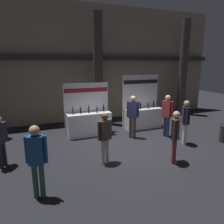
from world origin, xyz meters
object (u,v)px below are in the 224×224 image
Objects in this scene: trash_bin at (224,133)px; visitor_1 at (37,156)px; exhibitor_booth_1 at (143,116)px; visitor_7 at (167,112)px; visitor_6 at (133,113)px; visitor_5 at (175,133)px; visitor_4 at (105,134)px; visitor_3 at (0,137)px; visitor_0 at (186,118)px; exhibitor_booth_0 at (89,122)px.

visitor_1 is (-7.10, -1.06, 0.71)m from trash_bin.
exhibitor_booth_1 is 6.42m from visitor_1.
exhibitor_booth_1 is at bearing 168.25° from visitor_7.
visitor_6 is (-3.16, 1.82, 0.73)m from trash_bin.
visitor_4 is at bearing -65.69° from visitor_5.
exhibitor_booth_1 is 1.41× the size of visitor_1.
visitor_3 is (-5.98, -1.92, 0.34)m from exhibitor_booth_1.
visitor_1 reaches higher than visitor_0.
visitor_3 is at bearing -63.43° from visitor_5.
visitor_7 is at bearing -78.70° from exhibitor_booth_1.
trash_bin is 0.44× the size of visitor_3.
visitor_5 is 2.46m from visitor_7.
visitor_0 is 5.67m from visitor_1.
visitor_0 is 1.06× the size of visitor_4.
visitor_6 reaches higher than trash_bin.
visitor_1 is 5.87m from visitor_7.
visitor_5 reaches higher than trash_bin.
exhibitor_booth_0 is at bearing 152.59° from visitor_3.
visitor_7 is (-1.76, 1.39, 0.73)m from trash_bin.
visitor_4 reaches higher than visitor_3.
exhibitor_booth_0 is at bearing -117.78° from visitor_4.
visitor_5 is at bearing 136.80° from visitor_4.
exhibitor_booth_1 reaches higher than visitor_1.
visitor_5 is (-0.94, -3.62, 0.39)m from exhibitor_booth_1.
trash_bin is at bearing -152.67° from visitor_1.
visitor_0 is at bearing 175.02° from visitor_5.
trash_bin is at bearing 106.17° from visitor_0.
exhibitor_booth_1 reaches higher than trash_bin.
visitor_3 is at bearing -162.23° from exhibitor_booth_1.
exhibitor_booth_1 reaches higher than visitor_5.
visitor_3 is (-6.41, 0.57, -0.08)m from visitor_0.
visitor_0 is 0.96× the size of visitor_7.
visitor_4 is (-2.99, -2.84, 0.36)m from exhibitor_booth_1.
exhibitor_booth_0 is 1.98m from visitor_6.
visitor_4 is (2.99, -0.92, 0.02)m from visitor_3.
visitor_5 is at bearing -156.66° from visitor_1.
exhibitor_booth_1 is 1.40× the size of visitor_6.
visitor_3 is at bearing -150.13° from exhibitor_booth_0.
visitor_5 is at bearing -104.54° from exhibitor_booth_1.
exhibitor_booth_0 is 3.21× the size of trash_bin.
visitor_1 is 2.33m from visitor_4.
exhibitor_booth_0 reaches higher than trash_bin.
trash_bin is 5.09m from visitor_4.
exhibitor_booth_0 reaches higher than visitor_0.
trash_bin is 0.42× the size of visitor_5.
visitor_7 reaches higher than visitor_3.
visitor_4 is at bearing 179.44° from trash_bin.
visitor_6 is 1.00× the size of visitor_7.
visitor_1 is 4.11m from visitor_5.
visitor_1 is (-5.04, -3.94, 0.45)m from exhibitor_booth_1.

